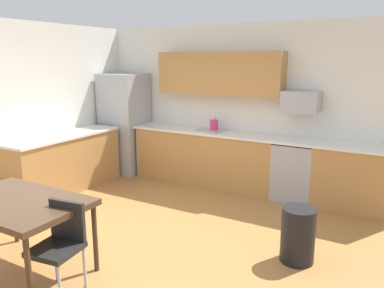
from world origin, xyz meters
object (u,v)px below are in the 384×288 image
trash_bin (298,235)px  kettle (214,126)px  refrigerator (125,123)px  dining_table (17,206)px  oven_range (295,170)px  microwave (301,102)px  chair_near_table (61,240)px

trash_bin → kettle: (-1.97, 1.93, 0.72)m
refrigerator → dining_table: (1.43, -3.40, -0.22)m
oven_range → trash_bin: 1.96m
refrigerator → kettle: size_ratio=9.30×
dining_table → kettle: 3.57m
microwave → chair_near_table: (-1.22, -3.60, -1.00)m
refrigerator → oven_range: bearing=1.4°
refrigerator → dining_table: 3.70m
trash_bin → oven_range: bearing=106.2°
oven_range → dining_table: (-1.83, -3.48, 0.26)m
oven_range → chair_near_table: (-1.22, -3.50, 0.05)m
oven_range → chair_near_table: bearing=-109.2°
dining_table → chair_near_table: size_ratio=1.65×
microwave → dining_table: size_ratio=0.39×
microwave → kettle: 1.51m
chair_near_table → oven_range: bearing=70.8°
oven_range → dining_table: size_ratio=0.65×
microwave → chair_near_table: size_ratio=0.64×
trash_bin → dining_table: bearing=-146.0°
oven_range → kettle: 1.54m
chair_near_table → trash_bin: bearing=42.6°
refrigerator → trash_bin: bearing=-25.3°
oven_range → kettle: (-1.43, 0.05, 0.56)m
dining_table → chair_near_table: chair_near_table is taller
microwave → dining_table: (-1.83, -3.58, -0.79)m
refrigerator → microwave: size_ratio=3.45×
oven_range → dining_table: 3.94m
microwave → chair_near_table: microwave is taller
oven_range → kettle: size_ratio=4.55×
kettle → dining_table: bearing=-96.6°
microwave → kettle: (-1.43, -0.05, -0.48)m
oven_range → kettle: kettle is taller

